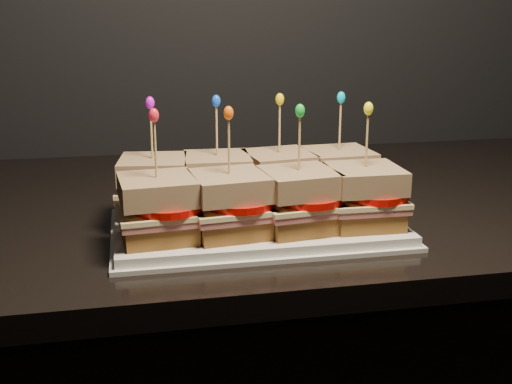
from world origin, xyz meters
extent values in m
cube|color=black|center=(-0.24, 1.65, 0.85)|extent=(2.55, 0.72, 0.03)
cube|color=white|center=(-0.17, 1.48, 0.88)|extent=(0.37, 0.23, 0.02)
cube|color=white|center=(-0.17, 1.48, 0.87)|extent=(0.38, 0.24, 0.01)
cube|color=#593815|center=(-0.30, 1.53, 0.90)|extent=(0.10, 0.10, 0.02)
cube|color=#CE605F|center=(-0.30, 1.53, 0.91)|extent=(0.11, 0.10, 0.01)
cube|color=#FFE6A0|center=(-0.30, 1.53, 0.92)|extent=(0.11, 0.11, 0.01)
cylinder|color=red|center=(-0.29, 1.53, 0.93)|extent=(0.09, 0.09, 0.01)
cube|color=#53250B|center=(-0.30, 1.53, 0.95)|extent=(0.10, 0.10, 0.03)
cylinder|color=tan|center=(-0.30, 1.53, 0.99)|extent=(0.00, 0.00, 0.09)
ellipsoid|color=#CC10CF|center=(-0.30, 1.53, 1.04)|extent=(0.01, 0.01, 0.02)
cube|color=#593815|center=(-0.22, 1.53, 0.90)|extent=(0.09, 0.09, 0.02)
cube|color=#CE605F|center=(-0.22, 1.53, 0.91)|extent=(0.10, 0.10, 0.01)
cube|color=#FFE6A0|center=(-0.22, 1.53, 0.92)|extent=(0.10, 0.10, 0.01)
cylinder|color=red|center=(-0.20, 1.53, 0.93)|extent=(0.09, 0.09, 0.01)
cube|color=#53250B|center=(-0.22, 1.53, 0.95)|extent=(0.09, 0.09, 0.03)
cylinder|color=tan|center=(-0.22, 1.53, 0.99)|extent=(0.00, 0.00, 0.09)
ellipsoid|color=blue|center=(-0.22, 1.53, 1.04)|extent=(0.01, 0.01, 0.02)
cube|color=#593815|center=(-0.13, 1.53, 0.90)|extent=(0.10, 0.10, 0.02)
cube|color=#CE605F|center=(-0.13, 1.53, 0.91)|extent=(0.11, 0.10, 0.01)
cube|color=#FFE6A0|center=(-0.13, 1.53, 0.92)|extent=(0.11, 0.11, 0.01)
cylinder|color=red|center=(-0.12, 1.53, 0.93)|extent=(0.09, 0.09, 0.01)
cube|color=#53250B|center=(-0.13, 1.53, 0.95)|extent=(0.10, 0.10, 0.03)
cylinder|color=tan|center=(-0.13, 1.53, 0.99)|extent=(0.00, 0.00, 0.09)
ellipsoid|color=yellow|center=(-0.13, 1.53, 1.04)|extent=(0.01, 0.01, 0.02)
cube|color=#593815|center=(-0.04, 1.53, 0.90)|extent=(0.09, 0.09, 0.02)
cube|color=#CE605F|center=(-0.04, 1.53, 0.91)|extent=(0.10, 0.10, 0.01)
cube|color=#FFE6A0|center=(-0.04, 1.53, 0.92)|extent=(0.10, 0.10, 0.01)
cylinder|color=red|center=(-0.03, 1.53, 0.93)|extent=(0.09, 0.09, 0.01)
cube|color=#53250B|center=(-0.04, 1.53, 0.95)|extent=(0.09, 0.09, 0.03)
cylinder|color=tan|center=(-0.04, 1.53, 0.99)|extent=(0.00, 0.00, 0.09)
ellipsoid|color=#03B0C9|center=(-0.04, 1.53, 1.04)|extent=(0.01, 0.01, 0.02)
cube|color=#593815|center=(-0.30, 1.43, 0.90)|extent=(0.09, 0.09, 0.02)
cube|color=#CE605F|center=(-0.30, 1.43, 0.91)|extent=(0.10, 0.10, 0.01)
cube|color=#FFE6A0|center=(-0.30, 1.43, 0.92)|extent=(0.11, 0.10, 0.01)
cylinder|color=red|center=(-0.29, 1.42, 0.93)|extent=(0.09, 0.09, 0.01)
cube|color=#53250B|center=(-0.30, 1.43, 0.95)|extent=(0.10, 0.10, 0.03)
cylinder|color=tan|center=(-0.30, 1.43, 0.99)|extent=(0.00, 0.00, 0.09)
ellipsoid|color=red|center=(-0.30, 1.43, 1.04)|extent=(0.01, 0.01, 0.02)
cube|color=#593815|center=(-0.22, 1.43, 0.90)|extent=(0.10, 0.10, 0.02)
cube|color=#CE605F|center=(-0.22, 1.43, 0.91)|extent=(0.11, 0.10, 0.01)
cube|color=#FFE6A0|center=(-0.22, 1.43, 0.92)|extent=(0.11, 0.10, 0.01)
cylinder|color=red|center=(-0.20, 1.42, 0.93)|extent=(0.09, 0.09, 0.01)
cube|color=#53250B|center=(-0.22, 1.43, 0.95)|extent=(0.10, 0.10, 0.03)
cylinder|color=tan|center=(-0.22, 1.43, 0.99)|extent=(0.00, 0.00, 0.09)
ellipsoid|color=#EE550C|center=(-0.22, 1.43, 1.04)|extent=(0.01, 0.01, 0.02)
cube|color=#593815|center=(-0.13, 1.43, 0.90)|extent=(0.10, 0.10, 0.02)
cube|color=#CE605F|center=(-0.13, 1.43, 0.91)|extent=(0.11, 0.10, 0.01)
cube|color=#FFE6A0|center=(-0.13, 1.43, 0.92)|extent=(0.11, 0.11, 0.01)
cylinder|color=red|center=(-0.12, 1.42, 0.93)|extent=(0.09, 0.09, 0.01)
cube|color=#53250B|center=(-0.13, 1.43, 0.95)|extent=(0.10, 0.10, 0.03)
cylinder|color=tan|center=(-0.13, 1.43, 0.99)|extent=(0.00, 0.00, 0.09)
ellipsoid|color=green|center=(-0.13, 1.43, 1.04)|extent=(0.01, 0.01, 0.02)
cube|color=#593815|center=(-0.04, 1.43, 0.90)|extent=(0.09, 0.09, 0.02)
cube|color=#CE605F|center=(-0.04, 1.43, 0.91)|extent=(0.10, 0.09, 0.01)
cube|color=#FFE6A0|center=(-0.04, 1.43, 0.92)|extent=(0.10, 0.10, 0.01)
cylinder|color=red|center=(-0.03, 1.42, 0.93)|extent=(0.09, 0.09, 0.01)
cube|color=#53250B|center=(-0.04, 1.43, 0.95)|extent=(0.09, 0.09, 0.03)
cylinder|color=tan|center=(-0.04, 1.43, 0.99)|extent=(0.00, 0.00, 0.09)
ellipsoid|color=yellow|center=(-0.04, 1.43, 1.04)|extent=(0.01, 0.01, 0.02)
camera|label=1|loc=(-0.33, 0.68, 1.16)|focal=45.00mm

